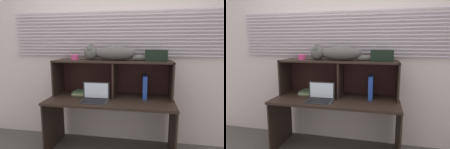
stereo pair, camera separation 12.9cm
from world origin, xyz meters
The scene contains 9 objects.
back_panel_with_blinds centered at (0.00, 0.55, 1.26)m, with size 4.40×0.08×2.50m.
desk centered at (0.00, 0.18, 0.58)m, with size 1.56×0.66×0.71m.
hutch_shelf_unit centered at (0.00, 0.35, 1.04)m, with size 1.52×0.36×0.47m.
cat centered at (-0.02, 0.32, 1.27)m, with size 0.89×0.20×0.22m.
laptop centered at (-0.16, 0.05, 0.75)m, with size 0.33×0.21×0.22m.
binder_upright centered at (0.43, 0.32, 0.85)m, with size 0.05×0.26×0.29m, color #224198.
book_stack centered at (-0.43, 0.32, 0.73)m, with size 0.20×0.23×0.05m.
small_basket centered at (-0.50, 0.32, 1.21)m, with size 0.10×0.10×0.07m, color #D33F7C.
storage_box centered at (0.55, 0.32, 1.24)m, with size 0.27×0.17×0.14m, color black.
Camera 2 is at (0.54, -2.08, 1.39)m, focal length 30.72 mm.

